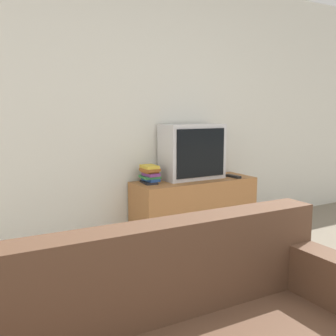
# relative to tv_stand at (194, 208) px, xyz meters

# --- Properties ---
(wall_back) EXTENTS (9.00, 0.06, 2.60)m
(wall_back) POSITION_rel_tv_stand_xyz_m (-0.46, 0.27, 1.00)
(wall_back) COLOR silver
(wall_back) RESTS_ON ground_plane
(tv_stand) EXTENTS (1.28, 0.44, 0.59)m
(tv_stand) POSITION_rel_tv_stand_xyz_m (0.00, 0.00, 0.00)
(tv_stand) COLOR #9E6638
(tv_stand) RESTS_ON ground_plane
(television) EXTENTS (0.63, 0.32, 0.56)m
(television) POSITION_rel_tv_stand_xyz_m (0.01, 0.07, 0.58)
(television) COLOR silver
(television) RESTS_ON tv_stand
(book_stack) EXTENTS (0.17, 0.22, 0.17)m
(book_stack) POSITION_rel_tv_stand_xyz_m (-0.48, 0.06, 0.38)
(book_stack) COLOR black
(book_stack) RESTS_ON tv_stand
(remote_on_stand) EXTENTS (0.06, 0.19, 0.02)m
(remote_on_stand) POSITION_rel_tv_stand_xyz_m (0.42, -0.10, 0.31)
(remote_on_stand) COLOR black
(remote_on_stand) RESTS_ON tv_stand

